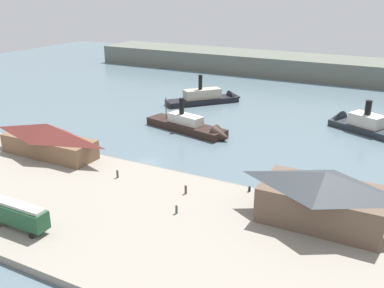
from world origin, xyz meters
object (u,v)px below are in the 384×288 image
at_px(ferry_shed_customs_shed, 48,139).
at_px(pedestrian_by_tram, 117,174).
at_px(ferry_shed_central_terminal, 323,197).
at_px(pedestrian_near_west_shed, 14,209).
at_px(ferry_moored_east, 210,98).
at_px(street_tram, 19,214).
at_px(mooring_post_center_east, 249,189).
at_px(ferry_approaching_west, 194,128).
at_px(ferry_approaching_east, 358,124).
at_px(pedestrian_walking_west, 176,209).
at_px(pedestrian_near_east_shed, 186,189).

bearing_deg(ferry_shed_customs_shed, pedestrian_by_tram, -7.50).
height_order(ferry_shed_central_terminal, pedestrian_by_tram, ferry_shed_central_terminal).
relative_size(pedestrian_near_west_shed, ferry_moored_east, 0.07).
bearing_deg(ferry_shed_central_terminal, pedestrian_near_west_shed, -154.79).
xyz_separation_m(ferry_shed_customs_shed, pedestrian_by_tram, (20.18, -2.66, -2.87)).
relative_size(ferry_shed_customs_shed, pedestrian_near_west_shed, 13.17).
bearing_deg(street_tram, pedestrian_by_tram, 85.51).
xyz_separation_m(pedestrian_near_west_shed, mooring_post_center_east, (30.85, 25.46, -0.32)).
bearing_deg(ferry_shed_customs_shed, ferry_approaching_west, 58.58).
bearing_deg(ferry_moored_east, pedestrian_by_tram, -80.44).
bearing_deg(ferry_approaching_east, ferry_moored_east, 171.62).
bearing_deg(pedestrian_by_tram, street_tram, -94.49).
bearing_deg(pedestrian_walking_west, ferry_approaching_west, 113.95).
height_order(ferry_shed_customs_shed, ferry_approaching_east, ferry_approaching_east).
xyz_separation_m(street_tram, pedestrian_near_west_shed, (-4.59, 2.74, -1.69)).
xyz_separation_m(ferry_shed_customs_shed, pedestrian_near_west_shed, (13.88, -21.80, -2.89)).
distance_m(pedestrian_near_west_shed, ferry_approaching_east, 86.66).
bearing_deg(ferry_approaching_east, mooring_post_center_east, -102.78).
relative_size(ferry_approaching_east, ferry_approaching_west, 0.80).
xyz_separation_m(pedestrian_near_east_shed, ferry_moored_east, (-25.53, 63.20, -0.39)).
distance_m(pedestrian_near_east_shed, pedestrian_by_tram, 14.85).
xyz_separation_m(pedestrian_near_west_shed, ferry_approaching_east, (42.24, 75.67, -0.36)).
xyz_separation_m(pedestrian_near_west_shed, pedestrian_near_east_shed, (21.15, 19.34, 0.04)).
bearing_deg(street_tram, ferry_approaching_west, 89.38).
bearing_deg(ferry_approaching_east, street_tram, -115.65).
bearing_deg(pedestrian_near_west_shed, ferry_shed_central_terminal, 25.21).
relative_size(pedestrian_walking_west, ferry_approaching_west, 0.06).
relative_size(pedestrian_near_east_shed, pedestrian_by_tram, 1.03).
bearing_deg(ferry_shed_customs_shed, mooring_post_center_east, 4.68).
bearing_deg(ferry_moored_east, pedestrian_walking_west, -68.51).
xyz_separation_m(ferry_shed_customs_shed, street_tram, (18.46, -24.53, -1.20)).
relative_size(ferry_shed_customs_shed, pedestrian_by_tram, 12.97).
height_order(pedestrian_walking_west, mooring_post_center_east, pedestrian_walking_west).
bearing_deg(ferry_shed_central_terminal, pedestrian_near_east_shed, -176.11).
distance_m(ferry_shed_central_terminal, ferry_moored_east, 78.71).
distance_m(pedestrian_near_west_shed, ferry_moored_east, 82.66).
distance_m(ferry_shed_central_terminal, pedestrian_by_tram, 38.34).
distance_m(ferry_shed_customs_shed, ferry_approaching_east, 77.86).
xyz_separation_m(pedestrian_by_tram, ferry_approaching_east, (35.93, 56.53, -0.38)).
relative_size(ferry_shed_central_terminal, ferry_approaching_east, 0.90).
height_order(pedestrian_near_west_shed, ferry_moored_east, ferry_moored_east).
height_order(street_tram, pedestrian_walking_west, street_tram).
xyz_separation_m(mooring_post_center_east, ferry_approaching_east, (11.39, 50.21, -0.05)).
height_order(ferry_approaching_east, ferry_approaching_west, ferry_approaching_west).
height_order(ferry_shed_customs_shed, street_tram, ferry_shed_customs_shed).
height_order(ferry_approaching_east, ferry_moored_east, ferry_moored_east).
bearing_deg(pedestrian_walking_west, street_tram, -140.94).
xyz_separation_m(ferry_shed_central_terminal, pedestrian_by_tram, (-38.15, -1.79, -3.46)).
xyz_separation_m(pedestrian_walking_west, ferry_moored_east, (-27.61, 70.14, -0.31)).
xyz_separation_m(pedestrian_near_west_shed, ferry_approaching_west, (5.19, 53.01, -0.53)).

